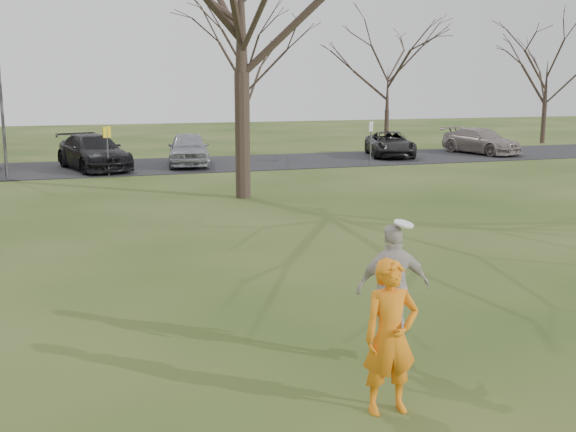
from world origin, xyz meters
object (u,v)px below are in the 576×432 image
(car_3, at_px, (93,152))
(car_4, at_px, (189,149))
(car_6, at_px, (390,144))
(catching_play, at_px, (393,287))
(car_7, at_px, (481,141))
(lamp_post, at_px, (0,80))
(player_defender, at_px, (390,337))

(car_3, distance_m, car_4, 4.32)
(car_6, distance_m, catching_play, 27.56)
(car_3, distance_m, car_6, 15.15)
(car_4, height_order, catching_play, catching_play)
(car_7, xyz_separation_m, catching_play, (-17.67, -24.46, 0.37))
(car_3, relative_size, lamp_post, 0.85)
(car_4, bearing_deg, catching_play, -83.86)
(car_4, distance_m, car_7, 16.23)
(car_4, relative_size, lamp_post, 0.73)
(catching_play, bearing_deg, player_defender, -117.81)
(catching_play, bearing_deg, car_4, 86.55)
(car_6, height_order, car_7, car_7)
(catching_play, bearing_deg, car_7, 54.16)
(lamp_post, bearing_deg, car_3, 28.33)
(player_defender, distance_m, car_3, 25.19)
(car_3, height_order, catching_play, catching_play)
(catching_play, bearing_deg, car_3, 96.88)
(car_4, distance_m, car_6, 10.83)
(car_4, height_order, lamp_post, lamp_post)
(car_4, bearing_deg, car_3, -168.21)
(car_3, relative_size, catching_play, 2.89)
(car_3, xyz_separation_m, catching_play, (2.87, -23.81, 0.29))
(catching_play, relative_size, lamp_post, 0.29)
(car_3, height_order, car_6, car_3)
(catching_play, distance_m, lamp_post, 23.01)
(car_3, distance_m, car_7, 20.55)
(car_7, bearing_deg, car_4, 168.29)
(player_defender, xyz_separation_m, car_6, (12.92, 25.96, -0.25))
(car_4, height_order, car_6, car_4)
(player_defender, relative_size, car_4, 0.41)
(player_defender, relative_size, car_6, 0.40)
(car_7, distance_m, catching_play, 30.17)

